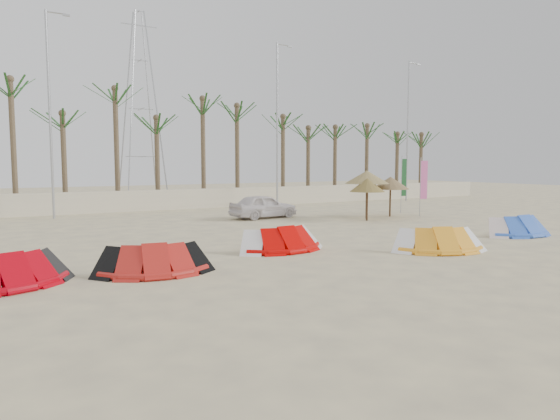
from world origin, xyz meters
TOP-DOWN VIEW (x-y plane):
  - ground at (0.00, 0.00)m, footprint 120.00×120.00m
  - boundary_wall at (0.00, 22.00)m, footprint 60.00×0.30m
  - palm_line at (0.67, 23.50)m, footprint 52.00×4.00m
  - lamp_b at (-5.96, 20.00)m, footprint 1.25×0.14m
  - lamp_c at (8.04, 20.00)m, footprint 1.25×0.14m
  - lamp_d at (20.04, 20.00)m, footprint 1.25×0.14m
  - pylon at (1.00, 28.00)m, footprint 3.00×3.00m
  - kite_red_left at (-8.72, 4.26)m, footprint 3.41×2.34m
  - kite_red_mid at (-5.29, 3.93)m, footprint 3.23×1.94m
  - kite_red_right at (-0.45, 5.33)m, footprint 3.28×1.76m
  - kite_orange at (4.02, 2.50)m, footprint 3.52×2.48m
  - kite_blue at (9.87, 3.51)m, footprint 3.27×1.71m
  - parasol_left at (8.55, 11.34)m, footprint 2.38×2.38m
  - parasol_mid at (8.00, 10.65)m, footprint 1.83×1.83m
  - parasol_right at (10.48, 11.59)m, footprint 2.11×2.11m
  - flag_pink at (12.19, 10.83)m, footprint 0.44×0.15m
  - flag_green at (12.67, 12.82)m, footprint 0.45×0.05m
  - car at (3.92, 14.46)m, footprint 3.96×1.92m

SIDE VIEW (x-z plane):
  - ground at x=0.00m, z-range 0.00..0.00m
  - pylon at x=1.00m, z-range -7.00..7.00m
  - kite_red_mid at x=-5.29m, z-range -0.03..0.87m
  - kite_red_left at x=-8.72m, z-range -0.03..0.87m
  - kite_orange at x=4.02m, z-range -0.03..0.87m
  - kite_red_right at x=-0.45m, z-range -0.03..0.87m
  - kite_blue at x=9.87m, z-range -0.03..0.87m
  - boundary_wall at x=0.00m, z-range 0.00..1.30m
  - car at x=3.92m, z-range 0.00..1.30m
  - parasol_mid at x=8.00m, z-range 0.75..2.96m
  - parasol_right at x=10.48m, z-range 0.77..3.01m
  - flag_pink at x=12.19m, z-range 0.31..3.62m
  - flag_green at x=12.67m, z-range 0.32..3.77m
  - parasol_left at x=8.55m, z-range 0.94..3.54m
  - lamp_b at x=-5.96m, z-range 0.27..11.27m
  - lamp_c at x=8.04m, z-range 0.27..11.27m
  - lamp_d at x=20.04m, z-range 0.27..11.27m
  - palm_line at x=0.67m, z-range 2.59..10.29m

